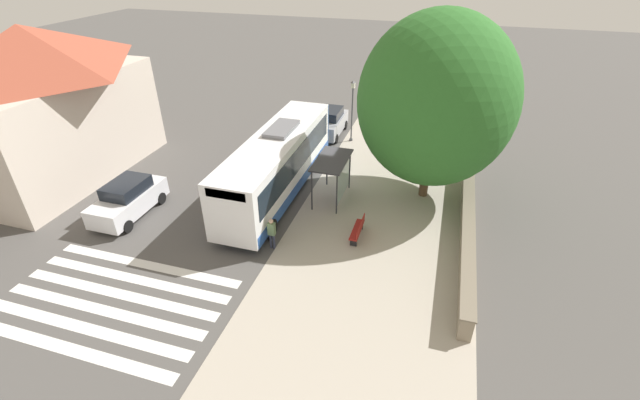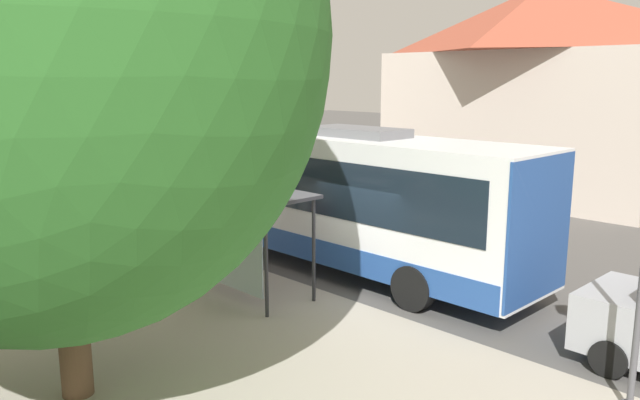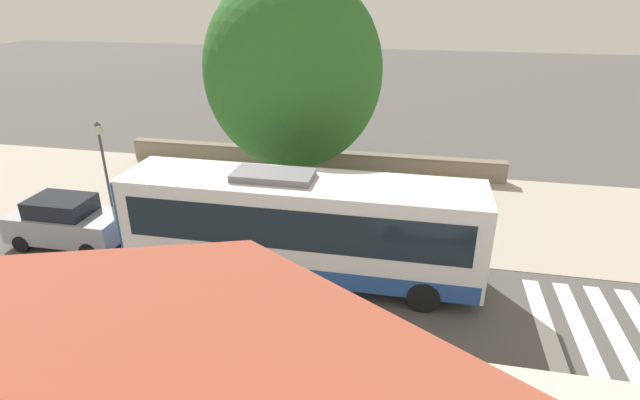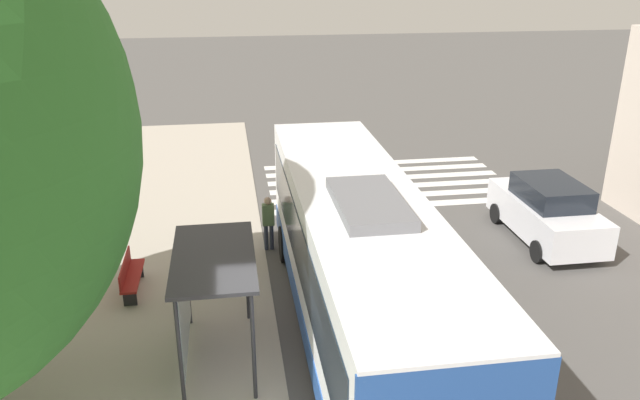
% 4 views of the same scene
% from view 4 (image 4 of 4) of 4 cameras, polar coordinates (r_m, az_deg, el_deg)
% --- Properties ---
extents(crosswalk_stripes, '(9.00, 5.25, 0.01)m').
position_cam_4_polar(crosswalk_stripes, '(23.82, 6.15, 1.63)').
color(crosswalk_stripes, silver).
rests_on(crosswalk_stripes, ground).
extents(bus, '(2.67, 11.63, 3.71)m').
position_cam_4_polar(bus, '(13.40, 3.49, -5.62)').
color(bus, white).
rests_on(bus, ground).
extents(bus_shelter, '(1.65, 3.19, 2.43)m').
position_cam_4_polar(bus_shelter, '(12.85, -10.31, -6.67)').
color(bus_shelter, '#2D2D33').
rests_on(bus_shelter, ground).
extents(pedestrian, '(0.34, 0.22, 1.63)m').
position_cam_4_polar(pedestrian, '(17.98, -4.75, -1.76)').
color(pedestrian, '#2D3347').
rests_on(pedestrian, ground).
extents(bench, '(0.40, 1.82, 0.88)m').
position_cam_4_polar(bench, '(16.58, -16.95, -6.56)').
color(bench, maroon).
rests_on(bench, ground).
extents(parked_car_far_lane, '(1.99, 4.33, 1.88)m').
position_cam_4_polar(parked_car_far_lane, '(19.75, 20.03, -0.98)').
color(parked_car_far_lane, silver).
rests_on(parked_car_far_lane, ground).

